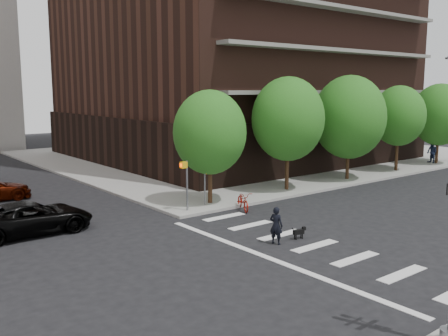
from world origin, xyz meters
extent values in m
plane|color=black|center=(0.00, 0.00, 0.00)|extent=(120.00, 120.00, 0.00)
cube|color=gray|center=(20.50, 23.50, 0.07)|extent=(39.00, 33.00, 0.15)
cube|color=silver|center=(3.00, -4.00, 0.01)|extent=(2.40, 0.50, 0.01)
cube|color=silver|center=(3.00, -2.00, 0.01)|extent=(2.40, 0.50, 0.01)
cube|color=silver|center=(3.00, 0.00, 0.01)|extent=(2.40, 0.50, 0.01)
cube|color=silver|center=(3.00, 2.00, 0.01)|extent=(2.40, 0.50, 0.01)
cube|color=silver|center=(3.00, 4.00, 0.01)|extent=(2.40, 0.50, 0.01)
cube|color=silver|center=(3.00, 6.00, 0.01)|extent=(2.40, 0.50, 0.01)
cube|color=silver|center=(0.50, 0.00, 0.01)|extent=(0.30, 13.00, 0.01)
cube|color=black|center=(18.00, 24.00, 2.15)|extent=(25.50, 25.50, 4.00)
cube|color=maroon|center=(31.20, 14.50, 2.95)|extent=(1.40, 5.00, 0.20)
cylinder|color=#301E11|center=(4.00, 8.50, 1.30)|extent=(0.24, 0.24, 2.30)
sphere|color=#235B19|center=(4.00, 8.50, 4.05)|extent=(4.00, 4.00, 4.00)
cylinder|color=#301E11|center=(10.00, 8.50, 1.45)|extent=(0.24, 0.24, 2.60)
sphere|color=#235B19|center=(10.00, 8.50, 4.55)|extent=(4.50, 4.50, 4.50)
cylinder|color=#301E11|center=(16.00, 8.50, 1.30)|extent=(0.24, 0.24, 2.30)
sphere|color=#235B19|center=(16.00, 8.50, 4.45)|extent=(5.00, 5.00, 5.00)
cylinder|color=#301E11|center=(22.00, 8.50, 1.45)|extent=(0.24, 0.24, 2.60)
sphere|color=#235B19|center=(22.00, 8.50, 4.35)|extent=(4.00, 4.00, 4.00)
cylinder|color=#301E11|center=(28.00, 8.50, 1.30)|extent=(0.24, 0.24, 2.30)
sphere|color=#235B19|center=(28.00, 8.50, 4.25)|extent=(4.50, 4.50, 4.50)
cylinder|color=slate|center=(2.00, 7.80, 1.45)|extent=(0.10, 0.10, 2.60)
cube|color=gold|center=(1.80, 7.80, 2.55)|extent=(0.32, 0.25, 0.32)
cylinder|color=slate|center=(3.50, 8.30, 1.25)|extent=(0.08, 0.08, 2.20)
cube|color=gold|center=(3.50, 8.15, 2.15)|extent=(0.64, 0.02, 0.64)
cube|color=slate|center=(28.20, 8.20, 8.85)|extent=(0.50, 0.22, 0.15)
imported|color=black|center=(-5.50, 9.00, 0.73)|extent=(2.45, 5.29, 1.47)
imported|color=#9C170C|center=(4.69, 6.50, 0.50)|extent=(1.41, 2.02, 1.00)
imported|color=black|center=(1.96, 1.21, 0.79)|extent=(0.67, 0.55, 1.59)
cube|color=black|center=(3.19, 1.10, 0.32)|extent=(0.52, 0.26, 0.20)
cube|color=black|center=(3.46, 1.04, 0.44)|extent=(0.17, 0.15, 0.15)
cylinder|color=black|center=(3.34, 1.15, 0.11)|extent=(0.05, 0.05, 0.22)
cylinder|color=black|center=(3.05, 1.05, 0.11)|extent=(0.05, 0.05, 0.22)
imported|color=#222B4E|center=(27.72, 8.78, 1.09)|extent=(1.10, 0.99, 1.87)
camera|label=1|loc=(-12.15, -13.10, 6.37)|focal=40.00mm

